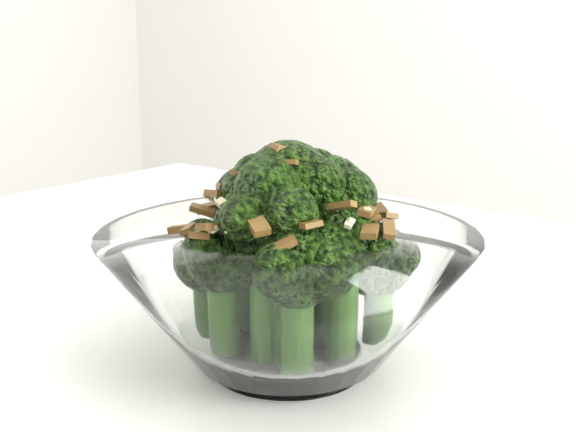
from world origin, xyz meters
The scene contains 2 objects.
table centered at (-0.12, 0.03, 0.68)m, with size 1.31×0.98×0.75m.
broccoli_dish centered at (-0.15, -0.04, 0.81)m, with size 0.23×0.23×0.14m.
Camera 1 is at (0.08, -0.45, 0.96)m, focal length 50.00 mm.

